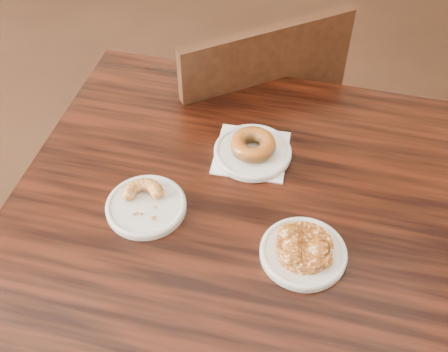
{
  "coord_description": "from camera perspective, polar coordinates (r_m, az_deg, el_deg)",
  "views": [
    {
      "loc": [
        0.11,
        -0.44,
        1.65
      ],
      "look_at": [
        0.17,
        0.33,
        0.8
      ],
      "focal_mm": 45.0,
      "sensor_mm": 36.0,
      "label": 1
    }
  ],
  "objects": [
    {
      "name": "cafe_table",
      "position": [
        1.47,
        0.75,
        -12.73
      ],
      "size": [
        1.18,
        1.18,
        0.75
      ],
      "primitive_type": "cube",
      "rotation": [
        0.0,
        0.0,
        -0.32
      ],
      "color": "black",
      "rests_on": "floor"
    },
    {
      "name": "cruller_fragment",
      "position": [
        1.15,
        -8.01,
        -2.48
      ],
      "size": [
        0.1,
        0.1,
        0.03
      ],
      "primitive_type": null,
      "color": "brown",
      "rests_on": "plate_cruller"
    },
    {
      "name": "napkin",
      "position": [
        1.27,
        2.8,
        2.39
      ],
      "size": [
        0.2,
        0.2,
        0.0
      ],
      "primitive_type": "cube",
      "rotation": [
        0.0,
        0.0,
        -0.26
      ],
      "color": "white",
      "rests_on": "cafe_table"
    },
    {
      "name": "glazed_donut",
      "position": [
        1.24,
        2.96,
        3.2
      ],
      "size": [
        0.1,
        0.1,
        0.04
      ],
      "primitive_type": "torus",
      "color": "brown",
      "rests_on": "plate_donut"
    },
    {
      "name": "room_walls",
      "position": [
        0.52,
        -16.44,
        16.78
      ],
      "size": [
        5.02,
        5.02,
        2.8
      ],
      "color": "tan",
      "rests_on": "floor"
    },
    {
      "name": "plate_donut",
      "position": [
        1.26,
        2.92,
        2.42
      ],
      "size": [
        0.17,
        0.17,
        0.01
      ],
      "primitive_type": "cylinder",
      "color": "silver",
      "rests_on": "napkin"
    },
    {
      "name": "plate_cruller",
      "position": [
        1.17,
        -7.92,
        -3.09
      ],
      "size": [
        0.17,
        0.17,
        0.01
      ],
      "primitive_type": "cylinder",
      "color": "silver",
      "rests_on": "cafe_table"
    },
    {
      "name": "chair_far",
      "position": [
        1.81,
        0.7,
        6.19
      ],
      "size": [
        0.65,
        0.65,
        0.9
      ],
      "primitive_type": null,
      "rotation": [
        0.0,
        0.0,
        3.48
      ],
      "color": "black",
      "rests_on": "floor"
    },
    {
      "name": "apple_fritter",
      "position": [
        1.08,
        8.18,
        -7.04
      ],
      "size": [
        0.15,
        0.15,
        0.04
      ],
      "primitive_type": null,
      "color": "#461F07",
      "rests_on": "plate_fritter"
    },
    {
      "name": "plate_fritter",
      "position": [
        1.1,
        8.05,
        -7.76
      ],
      "size": [
        0.17,
        0.17,
        0.01
      ],
      "primitive_type": "cylinder",
      "color": "silver",
      "rests_on": "cafe_table"
    }
  ]
}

